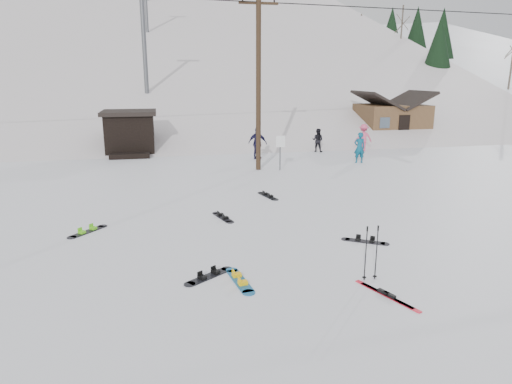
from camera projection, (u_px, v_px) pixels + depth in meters
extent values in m
plane|color=white|center=(299.00, 287.00, 10.95)|extent=(200.00, 200.00, 0.00)
cube|color=silver|center=(185.00, 196.00, 66.07)|extent=(60.00, 85.24, 65.97)
cube|color=white|center=(441.00, 185.00, 68.64)|extent=(45.66, 93.98, 54.59)
cylinder|color=#3A2819|center=(258.00, 84.00, 23.51)|extent=(0.26, 0.26, 9.00)
cube|color=#3A2819|center=(259.00, 3.00, 22.54)|extent=(2.00, 0.12, 0.12)
cylinder|color=black|center=(259.00, 0.00, 22.51)|extent=(0.08, 0.08, 0.12)
cylinder|color=#595B60|center=(280.00, 153.00, 24.24)|extent=(0.07, 0.07, 1.80)
cube|color=white|center=(280.00, 141.00, 24.04)|extent=(0.50, 0.04, 0.60)
cube|color=black|center=(130.00, 134.00, 29.56)|extent=(3.00, 3.00, 2.50)
cube|color=black|center=(129.00, 113.00, 29.22)|extent=(3.40, 3.40, 0.25)
cube|color=black|center=(130.00, 155.00, 28.12)|extent=(2.40, 1.20, 0.30)
cylinder|color=#595B60|center=(144.00, 46.00, 36.81)|extent=(0.36, 0.36, 8.00)
cube|color=brown|center=(391.00, 122.00, 36.36)|extent=(5.00, 4.00, 2.70)
cube|color=black|center=(377.00, 100.00, 35.67)|extent=(2.69, 4.40, 1.43)
cube|color=black|center=(408.00, 100.00, 36.20)|extent=(2.69, 4.40, 1.43)
cube|color=black|center=(404.00, 128.00, 34.50)|extent=(0.90, 0.06, 1.90)
cube|color=#18659E|center=(240.00, 281.00, 11.22)|extent=(0.50, 1.37, 0.03)
cylinder|color=#18659E|center=(232.00, 270.00, 11.83)|extent=(0.31, 0.31, 0.03)
cylinder|color=#18659E|center=(249.00, 293.00, 10.62)|extent=(0.31, 0.31, 0.03)
cube|color=yellow|center=(237.00, 275.00, 11.43)|extent=(0.24, 0.19, 0.09)
cube|color=yellow|center=(243.00, 283.00, 10.99)|extent=(0.24, 0.19, 0.09)
cube|color=red|center=(390.00, 297.00, 10.41)|extent=(0.72, 1.62, 0.02)
cube|color=black|center=(390.00, 295.00, 10.40)|extent=(0.19, 0.32, 0.08)
cube|color=red|center=(384.00, 294.00, 10.55)|extent=(0.72, 1.62, 0.02)
cube|color=black|center=(384.00, 292.00, 10.54)|extent=(0.19, 0.32, 0.08)
cylinder|color=black|center=(366.00, 254.00, 11.14)|extent=(0.03, 0.03, 1.36)
cylinder|color=black|center=(364.00, 277.00, 11.29)|extent=(0.10, 0.10, 0.01)
cylinder|color=black|center=(367.00, 229.00, 10.98)|extent=(0.04, 0.04, 0.12)
cylinder|color=black|center=(376.00, 253.00, 11.20)|extent=(0.03, 0.03, 1.36)
cylinder|color=black|center=(375.00, 276.00, 11.35)|extent=(0.10, 0.10, 0.01)
cylinder|color=black|center=(378.00, 228.00, 11.04)|extent=(0.04, 0.04, 0.12)
cube|color=black|center=(209.00, 276.00, 11.48)|extent=(1.18, 0.94, 0.03)
cylinder|color=black|center=(227.00, 269.00, 11.92)|extent=(0.28, 0.28, 0.03)
cylinder|color=black|center=(190.00, 284.00, 11.04)|extent=(0.28, 0.28, 0.03)
cube|color=black|center=(215.00, 272.00, 11.62)|extent=(0.24, 0.25, 0.08)
cube|color=black|center=(202.00, 277.00, 11.31)|extent=(0.24, 0.25, 0.08)
cube|color=black|center=(223.00, 217.00, 16.25)|extent=(0.61, 1.24, 0.02)
cylinder|color=black|center=(216.00, 213.00, 16.76)|extent=(0.28, 0.28, 0.02)
cylinder|color=black|center=(230.00, 222.00, 15.73)|extent=(0.28, 0.28, 0.02)
cube|color=black|center=(220.00, 214.00, 16.42)|extent=(0.23, 0.20, 0.08)
cube|color=black|center=(225.00, 218.00, 16.05)|extent=(0.23, 0.20, 0.08)
cube|color=black|center=(88.00, 232.00, 14.77)|extent=(1.05, 1.15, 0.03)
cylinder|color=black|center=(103.00, 226.00, 15.31)|extent=(0.29, 0.29, 0.03)
cylinder|color=black|center=(72.00, 237.00, 14.24)|extent=(0.29, 0.29, 0.03)
cube|color=#64DA19|center=(93.00, 228.00, 14.95)|extent=(0.26, 0.25, 0.08)
cube|color=#64DA19|center=(82.00, 232.00, 14.56)|extent=(0.26, 0.25, 0.08)
cube|color=black|center=(365.00, 241.00, 13.90)|extent=(1.14, 0.86, 0.02)
cylinder|color=black|center=(385.00, 244.00, 13.70)|extent=(0.27, 0.27, 0.02)
cylinder|color=black|center=(346.00, 239.00, 14.10)|extent=(0.27, 0.27, 0.02)
cube|color=black|center=(372.00, 241.00, 13.81)|extent=(0.23, 0.24, 0.08)
cube|color=black|center=(358.00, 239.00, 13.95)|extent=(0.23, 0.24, 0.08)
cube|color=black|center=(268.00, 196.00, 19.12)|extent=(0.60, 1.28, 0.03)
cylinder|color=black|center=(261.00, 193.00, 19.66)|extent=(0.29, 0.29, 0.03)
cylinder|color=black|center=(275.00, 200.00, 18.59)|extent=(0.29, 0.29, 0.03)
cube|color=black|center=(265.00, 194.00, 19.30)|extent=(0.24, 0.20, 0.08)
cube|color=black|center=(270.00, 196.00, 18.92)|extent=(0.24, 0.20, 0.08)
imported|color=#0A4F6C|center=(359.00, 148.00, 26.34)|extent=(0.68, 0.48, 1.77)
imported|color=black|center=(318.00, 140.00, 30.17)|extent=(0.95, 0.91, 1.54)
imported|color=#DB4D76|center=(363.00, 138.00, 30.48)|extent=(1.24, 0.82, 1.79)
imported|color=#171536|center=(258.00, 143.00, 27.44)|extent=(1.23, 0.94, 1.95)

